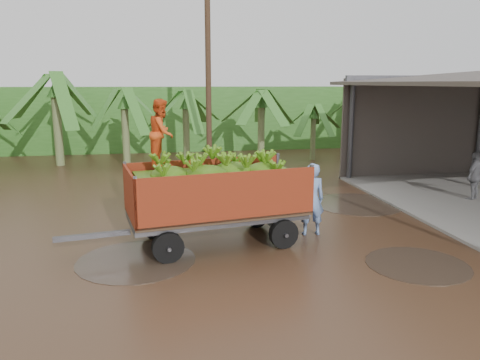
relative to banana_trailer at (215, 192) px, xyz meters
name	(u,v)px	position (x,y,z in m)	size (l,w,h in m)	color
ground	(246,229)	(0.93, 0.92, -1.27)	(100.00, 100.00, 0.00)	black
hedge_north	(161,118)	(-1.07, 16.92, 0.53)	(22.00, 3.00, 3.60)	#2D661E
banana_trailer	(215,192)	(0.00, 0.00, 0.00)	(5.87, 2.69, 3.48)	#B9361A
man_blue	(311,199)	(2.49, 0.23, -0.34)	(0.68, 0.45, 1.86)	#7192CE
man_grey	(475,177)	(8.85, 2.58, -0.45)	(0.97, 0.40, 1.65)	slate
utility_pole	(208,71)	(0.89, 9.36, 3.05)	(1.20, 0.24, 8.53)	#47301E
banana_plants	(79,136)	(-4.23, 7.65, 0.57)	(23.81, 21.29, 4.33)	#2D661E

